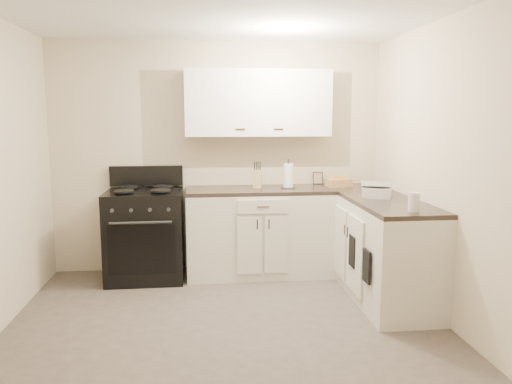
{
  "coord_description": "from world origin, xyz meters",
  "views": [
    {
      "loc": [
        -0.19,
        -3.72,
        1.71
      ],
      "look_at": [
        0.32,
        0.85,
        1.0
      ],
      "focal_mm": 35.0,
      "sensor_mm": 36.0,
      "label": 1
    }
  ],
  "objects": [
    {
      "name": "countertop_grill",
      "position": [
        1.47,
        0.81,
        0.99
      ],
      "size": [
        0.34,
        0.33,
        0.1
      ],
      "primitive_type": "cube",
      "rotation": [
        0.0,
        0.0,
        -0.42
      ],
      "color": "silver",
      "rests_on": "countertop_right"
    },
    {
      "name": "wall_right",
      "position": [
        1.8,
        0.0,
        1.25
      ],
      "size": [
        0.0,
        3.6,
        3.6
      ],
      "primitive_type": "plane",
      "rotation": [
        1.57,
        0.0,
        -1.57
      ],
      "color": "beige",
      "rests_on": "ground"
    },
    {
      "name": "ceiling",
      "position": [
        0.0,
        0.0,
        2.5
      ],
      "size": [
        3.6,
        3.6,
        0.0
      ],
      "primitive_type": "plane",
      "color": "white",
      "rests_on": "wall_back"
    },
    {
      "name": "countertop_back",
      "position": [
        0.43,
        1.5,
        0.92
      ],
      "size": [
        1.55,
        0.6,
        0.04
      ],
      "primitive_type": "cube",
      "color": "black",
      "rests_on": "base_cabinets_back"
    },
    {
      "name": "wall_back",
      "position": [
        0.0,
        1.8,
        1.25
      ],
      "size": [
        3.6,
        0.0,
        3.6
      ],
      "primitive_type": "plane",
      "rotation": [
        1.57,
        0.0,
        0.0
      ],
      "color": "beige",
      "rests_on": "ground"
    },
    {
      "name": "base_cabinets_back",
      "position": [
        0.43,
        1.5,
        0.45
      ],
      "size": [
        1.55,
        0.6,
        0.9
      ],
      "primitive_type": "cube",
      "color": "silver",
      "rests_on": "floor"
    },
    {
      "name": "base_cabinets_right",
      "position": [
        1.5,
        0.85,
        0.45
      ],
      "size": [
        0.6,
        1.9,
        0.9
      ],
      "primitive_type": "cube",
      "color": "silver",
      "rests_on": "floor"
    },
    {
      "name": "wicker_basket",
      "position": [
        1.3,
        1.54,
        0.98
      ],
      "size": [
        0.28,
        0.2,
        0.09
      ],
      "primitive_type": "cube",
      "rotation": [
        0.0,
        0.0,
        0.13
      ],
      "color": "tan",
      "rests_on": "countertop_right"
    },
    {
      "name": "floor",
      "position": [
        0.0,
        0.0,
        0.0
      ],
      "size": [
        3.6,
        3.6,
        0.0
      ],
      "primitive_type": "plane",
      "color": "#473F38",
      "rests_on": "ground"
    },
    {
      "name": "glass_jar",
      "position": [
        1.52,
        0.08,
        1.02
      ],
      "size": [
        0.11,
        0.11,
        0.16
      ],
      "primitive_type": "cylinder",
      "rotation": [
        0.0,
        0.0,
        -0.21
      ],
      "color": "silver",
      "rests_on": "countertop_right"
    },
    {
      "name": "wall_front",
      "position": [
        0.0,
        -1.8,
        1.25
      ],
      "size": [
        3.6,
        0.0,
        3.6
      ],
      "primitive_type": "plane",
      "rotation": [
        -1.57,
        0.0,
        0.0
      ],
      "color": "beige",
      "rests_on": "ground"
    },
    {
      "name": "paper_towel",
      "position": [
        0.74,
        1.5,
        1.07
      ],
      "size": [
        0.14,
        0.14,
        0.26
      ],
      "primitive_type": "cylinder",
      "rotation": [
        0.0,
        0.0,
        -0.32
      ],
      "color": "white",
      "rests_on": "countertop_back"
    },
    {
      "name": "picture_frame",
      "position": [
        1.12,
        1.76,
        1.01
      ],
      "size": [
        0.11,
        0.04,
        0.14
      ],
      "primitive_type": "cube",
      "rotation": [
        -0.14,
        0.0,
        -0.04
      ],
      "color": "black",
      "rests_on": "countertop_back"
    },
    {
      "name": "oven_mitt_near",
      "position": [
        1.18,
        0.19,
        0.46
      ],
      "size": [
        0.02,
        0.16,
        0.28
      ],
      "primitive_type": "cube",
      "color": "black",
      "rests_on": "base_cabinets_right"
    },
    {
      "name": "knife_block",
      "position": [
        0.41,
        1.54,
        1.04
      ],
      "size": [
        0.11,
        0.1,
        0.19
      ],
      "primitive_type": "cube",
      "rotation": [
        0.0,
        0.0,
        -0.28
      ],
      "color": "tan",
      "rests_on": "countertop_back"
    },
    {
      "name": "countertop_right",
      "position": [
        1.5,
        0.85,
        0.92
      ],
      "size": [
        0.6,
        1.9,
        0.04
      ],
      "primitive_type": "cube",
      "color": "black",
      "rests_on": "base_cabinets_right"
    },
    {
      "name": "upper_cabinets",
      "position": [
        0.43,
        1.65,
        1.84
      ],
      "size": [
        1.55,
        0.3,
        0.7
      ],
      "primitive_type": "cube",
      "color": "white",
      "rests_on": "wall_back"
    },
    {
      "name": "stove",
      "position": [
        -0.78,
        1.48,
        0.46
      ],
      "size": [
        0.78,
        0.67,
        0.95
      ],
      "primitive_type": "cube",
      "color": "black",
      "rests_on": "floor"
    },
    {
      "name": "oven_mitt_far",
      "position": [
        1.18,
        0.59,
        0.48
      ],
      "size": [
        0.02,
        0.17,
        0.29
      ],
      "primitive_type": "cube",
      "color": "black",
      "rests_on": "base_cabinets_right"
    }
  ]
}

